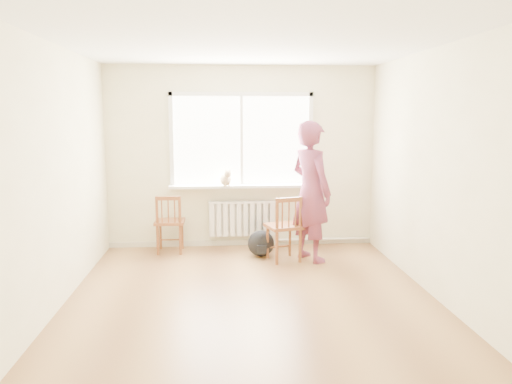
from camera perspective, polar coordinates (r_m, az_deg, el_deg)
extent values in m
plane|color=#9D6F40|center=(5.58, -0.51, -12.00)|extent=(4.50, 4.50, 0.00)
plane|color=white|center=(5.26, -0.55, 16.67)|extent=(4.50, 4.50, 0.00)
cube|color=#F0E9C0|center=(7.48, -1.66, 3.99)|extent=(4.00, 0.01, 2.70)
cube|color=white|center=(7.45, -1.66, 5.89)|extent=(2.00, 0.02, 1.30)
cube|color=white|center=(7.42, -1.68, 11.13)|extent=(2.12, 0.05, 0.06)
cube|color=white|center=(7.45, -9.64, 5.77)|extent=(0.06, 0.05, 1.42)
cube|color=white|center=(7.54, 6.22, 5.88)|extent=(0.06, 0.05, 1.42)
cube|color=white|center=(7.43, -1.66, 5.88)|extent=(0.04, 0.05, 1.30)
cube|color=white|center=(7.42, -1.61, 0.68)|extent=(2.15, 0.22, 0.04)
cube|color=white|center=(7.57, -1.61, -3.04)|extent=(1.00, 0.02, 0.55)
cube|color=white|center=(7.52, -1.60, -3.12)|extent=(1.00, 0.10, 0.51)
cube|color=white|center=(7.47, -1.60, -1.17)|extent=(1.00, 0.12, 0.03)
cylinder|color=silver|center=(7.79, 7.66, -5.37)|extent=(1.40, 0.04, 0.04)
cube|color=beige|center=(7.69, -1.61, -5.79)|extent=(4.00, 0.03, 0.08)
cube|color=brown|center=(7.33, -9.82, -3.36)|extent=(0.42, 0.40, 0.04)
cylinder|color=brown|center=(7.52, -8.43, -4.77)|extent=(0.04, 0.04, 0.45)
cylinder|color=brown|center=(7.55, -10.85, -4.78)|extent=(0.04, 0.04, 0.45)
cylinder|color=brown|center=(7.21, -8.64, -5.37)|extent=(0.04, 0.04, 0.45)
cylinder|color=brown|center=(7.25, -11.17, -5.37)|extent=(0.04, 0.04, 0.45)
cylinder|color=brown|center=(7.17, -8.67, -3.82)|extent=(0.04, 0.04, 0.85)
cylinder|color=brown|center=(7.20, -11.21, -3.83)|extent=(0.04, 0.04, 0.85)
cube|color=brown|center=(7.11, -10.03, -0.72)|extent=(0.34, 0.04, 0.05)
cylinder|color=brown|center=(7.13, -9.27, -2.14)|extent=(0.02, 0.02, 0.34)
cylinder|color=brown|center=(7.14, -9.99, -2.14)|extent=(0.02, 0.02, 0.34)
cylinder|color=brown|center=(7.15, -10.71, -2.15)|extent=(0.02, 0.02, 0.34)
cube|color=brown|center=(6.82, 3.19, -3.93)|extent=(0.55, 0.53, 0.04)
cylinder|color=brown|center=(7.09, 3.89, -5.42)|extent=(0.04, 0.04, 0.48)
cylinder|color=brown|center=(6.96, 1.32, -5.67)|extent=(0.04, 0.04, 0.48)
cylinder|color=brown|center=(6.79, 5.07, -6.07)|extent=(0.04, 0.04, 0.48)
cylinder|color=brown|center=(6.66, 2.40, -6.35)|extent=(0.04, 0.04, 0.48)
cylinder|color=brown|center=(6.74, 5.09, -4.33)|extent=(0.04, 0.04, 0.90)
cylinder|color=brown|center=(6.61, 2.41, -4.57)|extent=(0.04, 0.04, 0.90)
cube|color=brown|center=(6.59, 3.80, -0.89)|extent=(0.36, 0.14, 0.06)
cylinder|color=brown|center=(6.66, 4.54, -2.47)|extent=(0.02, 0.02, 0.36)
cylinder|color=brown|center=(6.62, 3.79, -2.52)|extent=(0.02, 0.02, 0.36)
cylinder|color=brown|center=(6.58, 3.02, -2.58)|extent=(0.02, 0.02, 0.36)
imported|color=#B13B47|center=(6.79, 6.30, 0.05)|extent=(0.74, 0.83, 1.90)
ellipsoid|color=beige|center=(7.33, -3.50, 1.46)|extent=(0.23, 0.29, 0.19)
sphere|color=beige|center=(7.20, -3.25, 2.08)|extent=(0.10, 0.10, 0.10)
cone|color=beige|center=(7.19, -3.47, 2.48)|extent=(0.03, 0.03, 0.04)
cone|color=beige|center=(7.20, -3.03, 2.50)|extent=(0.03, 0.03, 0.04)
cylinder|color=beige|center=(7.46, -3.77, 1.16)|extent=(0.06, 0.17, 0.02)
cylinder|color=beige|center=(7.24, -3.51, 1.00)|extent=(0.02, 0.02, 0.09)
cylinder|color=beige|center=(7.25, -3.08, 1.02)|extent=(0.02, 0.02, 0.09)
ellipsoid|color=black|center=(7.07, 0.57, -5.89)|extent=(0.40, 0.32, 0.37)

